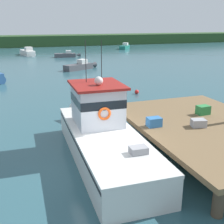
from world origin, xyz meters
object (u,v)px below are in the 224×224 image
at_px(crate_stack_near_edge, 154,122).
at_px(moored_boat_mid_harbor, 125,47).
at_px(moored_boat_far_right, 28,52).
at_px(crate_single_by_cleat, 203,110).
at_px(crate_single_far, 198,123).
at_px(moored_boat_off_the_point, 80,66).
at_px(main_fishing_boat, 101,133).
at_px(moored_boat_far_left, 67,55).
at_px(mooring_buoy_channel_marker, 137,92).

distance_m(crate_stack_near_edge, moored_boat_mid_harbor, 50.65).
relative_size(crate_stack_near_edge, moored_boat_far_right, 0.10).
bearing_deg(crate_single_by_cleat, crate_single_far, -131.65).
height_order(crate_stack_near_edge, moored_boat_off_the_point, crate_stack_near_edge).
bearing_deg(crate_single_far, main_fishing_boat, 163.54).
bearing_deg(moored_boat_off_the_point, moored_boat_far_right, 105.37).
xyz_separation_m(main_fishing_boat, crate_single_far, (4.00, -1.18, 0.36)).
height_order(crate_single_by_cleat, moored_boat_far_left, crate_single_by_cleat).
bearing_deg(main_fishing_boat, moored_boat_off_the_point, 78.83).
bearing_deg(main_fishing_boat, moored_boat_mid_harbor, 67.08).
bearing_deg(main_fishing_boat, crate_stack_near_edge, -13.03).
relative_size(crate_single_by_cleat, mooring_buoy_channel_marker, 1.75).
height_order(crate_single_by_cleat, crate_stack_near_edge, crate_single_by_cleat).
xyz_separation_m(moored_boat_mid_harbor, mooring_buoy_channel_marker, (-13.94, -37.39, -0.26)).
xyz_separation_m(main_fishing_boat, moored_boat_mid_harbor, (19.86, 46.96, -0.58)).
distance_m(main_fishing_boat, mooring_buoy_channel_marker, 11.28).
bearing_deg(moored_boat_far_left, crate_single_by_cleat, -90.25).
relative_size(moored_boat_far_right, moored_boat_far_left, 1.35).
xyz_separation_m(main_fishing_boat, crate_single_by_cleat, (5.26, 0.23, 0.41)).
relative_size(main_fishing_boat, crate_stack_near_edge, 16.42).
bearing_deg(crate_single_by_cleat, moored_boat_far_left, 89.75).
bearing_deg(moored_boat_far_right, moored_boat_off_the_point, -74.63).
bearing_deg(moored_boat_far_left, moored_boat_off_the_point, -93.68).
xyz_separation_m(main_fishing_boat, crate_stack_near_edge, (2.22, -0.51, 0.39)).
relative_size(crate_single_far, moored_boat_far_right, 0.10).
bearing_deg(crate_stack_near_edge, moored_boat_far_right, 93.48).
bearing_deg(mooring_buoy_channel_marker, main_fishing_boat, -121.75).
bearing_deg(main_fishing_boat, mooring_buoy_channel_marker, 58.25).
relative_size(crate_single_far, mooring_buoy_channel_marker, 1.75).
distance_m(crate_single_by_cleat, moored_boat_off_the_point, 23.00).
bearing_deg(moored_boat_far_left, crate_stack_near_edge, -94.98).
xyz_separation_m(moored_boat_far_right, moored_boat_off_the_point, (4.88, -17.76, -0.09)).
bearing_deg(moored_boat_far_left, crate_single_far, -92.16).
xyz_separation_m(main_fishing_boat, moored_boat_off_the_point, (4.58, 23.19, -0.60)).
bearing_deg(crate_stack_near_edge, crate_single_by_cleat, 13.69).
distance_m(crate_single_by_cleat, mooring_buoy_channel_marker, 9.45).
bearing_deg(moored_boat_off_the_point, crate_stack_near_edge, -95.69).
bearing_deg(moored_boat_off_the_point, crate_single_far, -91.36).
bearing_deg(mooring_buoy_channel_marker, moored_boat_far_left, 91.10).
xyz_separation_m(crate_single_by_cleat, moored_boat_far_right, (-5.56, 40.73, -0.92)).
height_order(crate_single_by_cleat, moored_boat_far_right, crate_single_by_cleat).
relative_size(crate_single_far, crate_single_by_cleat, 1.00).
bearing_deg(moored_boat_far_right, crate_single_by_cleat, -82.23).
height_order(main_fishing_boat, moored_boat_far_right, main_fishing_boat).
bearing_deg(crate_single_by_cleat, moored_boat_mid_harbor, 72.65).
height_order(crate_stack_near_edge, moored_boat_far_right, crate_stack_near_edge).
distance_m(main_fishing_boat, moored_boat_mid_harbor, 50.99).
distance_m(crate_single_far, crate_single_by_cleat, 1.89).
distance_m(main_fishing_boat, crate_stack_near_edge, 2.31).
distance_m(crate_single_far, crate_stack_near_edge, 1.91).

